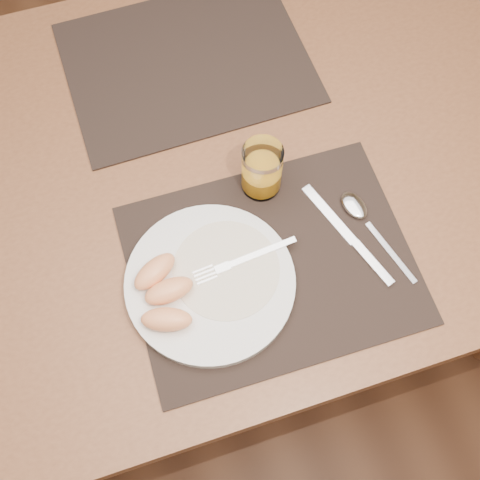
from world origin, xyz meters
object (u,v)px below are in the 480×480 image
Objects in this scene: table at (223,180)px; placemat_near at (271,264)px; plate at (210,282)px; spoon at (359,212)px; fork at (237,262)px; placemat_far at (187,63)px; knife at (354,243)px; juice_glass at (262,171)px.

placemat_near is (0.01, -0.22, 0.09)m from table.
plate is at bearing -111.75° from table.
fork is at bearing -173.12° from spoon.
placemat_far is 2.57× the size of fork.
placemat_near and placemat_far have the same top height.
table is 5.19× the size of plate.
placemat_near is 2.57× the size of fork.
fork reaches higher than plate.
plate is at bearing -178.13° from placemat_near.
fork reaches higher than knife.
table is 3.11× the size of placemat_far.
juice_glass reaches higher than placemat_near.
knife is 0.06m from spoon.
table is 3.11× the size of placemat_near.
fork is at bearing 17.98° from plate.
spoon is (0.03, 0.05, 0.00)m from knife.
juice_glass reaches higher than table.
spoon is 0.18m from juice_glass.
spoon is at bearing 13.16° from placemat_near.
knife reaches higher than table.
knife reaches higher than placemat_far.
spoon is (0.18, -0.18, 0.09)m from table.
placemat_far is at bearing 90.34° from table.
placemat_near is 2.36× the size of spoon.
placemat_near is at bearing 176.69° from knife.
juice_glass reaches higher than placemat_far.
placemat_near is at bearing 1.87° from plate.
placemat_far is 0.44m from spoon.
knife is (0.16, -0.45, 0.00)m from placemat_far.
plate is (-0.09, -0.44, 0.01)m from placemat_far.
knife is (0.20, -0.02, -0.02)m from fork.
juice_glass is (0.09, 0.13, 0.03)m from fork.
table is 0.24m from fork.
plate reaches higher than placemat_far.
plate is 1.26× the size of knife.
placemat_far is 0.48m from knife.
placemat_far is at bearing 78.80° from plate.
table is at bearing 135.68° from spoon.
fork is (-0.04, -0.21, 0.11)m from table.
juice_glass is (0.03, 0.14, 0.05)m from placemat_near.
spoon is at bearing 8.94° from plate.
placemat_near is 0.06m from fork.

